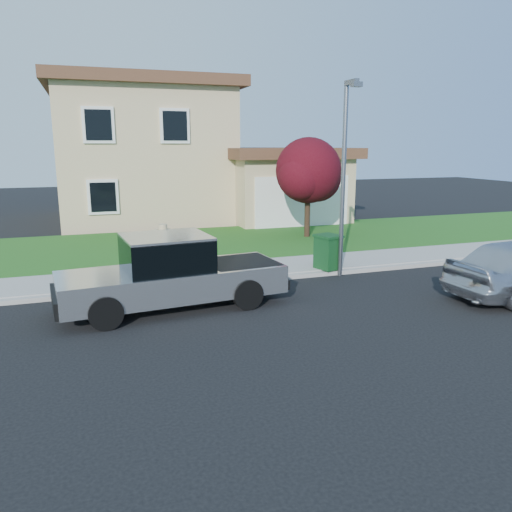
{
  "coord_description": "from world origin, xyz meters",
  "views": [
    {
      "loc": [
        -2.86,
        -10.0,
        3.78
      ],
      "look_at": [
        0.86,
        0.96,
        1.2
      ],
      "focal_mm": 35.0,
      "sensor_mm": 36.0,
      "label": 1
    }
  ],
  "objects_px": {
    "pickup_truck": "(172,274)",
    "street_lamp": "(345,169)",
    "woman": "(164,261)",
    "ornamental_tree": "(309,174)",
    "trash_bin": "(328,252)"
  },
  "relations": [
    {
      "from": "pickup_truck",
      "to": "street_lamp",
      "type": "relative_size",
      "value": 1.0
    },
    {
      "from": "woman",
      "to": "street_lamp",
      "type": "bearing_deg",
      "value": 164.59
    },
    {
      "from": "woman",
      "to": "ornamental_tree",
      "type": "height_order",
      "value": "ornamental_tree"
    },
    {
      "from": "woman",
      "to": "trash_bin",
      "type": "xyz_separation_m",
      "value": [
        4.95,
        0.53,
        -0.19
      ]
    },
    {
      "from": "trash_bin",
      "to": "street_lamp",
      "type": "bearing_deg",
      "value": -77.26
    },
    {
      "from": "pickup_truck",
      "to": "trash_bin",
      "type": "xyz_separation_m",
      "value": [
        4.95,
        1.74,
        -0.15
      ]
    },
    {
      "from": "pickup_truck",
      "to": "woman",
      "type": "xyz_separation_m",
      "value": [
        0.01,
        1.21,
        0.05
      ]
    },
    {
      "from": "ornamental_tree",
      "to": "trash_bin",
      "type": "xyz_separation_m",
      "value": [
        -1.82,
        -5.41,
        -1.99
      ]
    },
    {
      "from": "ornamental_tree",
      "to": "trash_bin",
      "type": "relative_size",
      "value": 3.89
    },
    {
      "from": "street_lamp",
      "to": "ornamental_tree",
      "type": "bearing_deg",
      "value": 75.19
    },
    {
      "from": "pickup_truck",
      "to": "ornamental_tree",
      "type": "distance_m",
      "value": 10.01
    },
    {
      "from": "ornamental_tree",
      "to": "trash_bin",
      "type": "distance_m",
      "value": 6.04
    },
    {
      "from": "woman",
      "to": "trash_bin",
      "type": "height_order",
      "value": "woman"
    },
    {
      "from": "street_lamp",
      "to": "woman",
      "type": "bearing_deg",
      "value": -178.17
    },
    {
      "from": "pickup_truck",
      "to": "ornamental_tree",
      "type": "bearing_deg",
      "value": 40.92
    }
  ]
}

